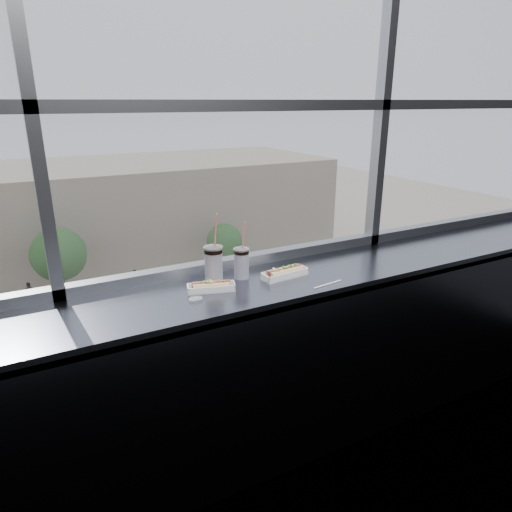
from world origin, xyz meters
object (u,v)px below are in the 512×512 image
car_near_c (78,393)px  pedestrian_b (30,292)px  soda_cup_right (241,262)px  car_near_e (322,329)px  tree_right (225,242)px  soda_cup_left (214,263)px  hotdog_tray_right (285,272)px  car_far_c (243,281)px  car_far_b (71,317)px  pedestrian_c (135,278)px  loose_straw (328,284)px  car_near_d (202,362)px  hotdog_tray_left (211,286)px  tree_center (59,255)px  wrapper (196,299)px

car_near_c → pedestrian_b: car_near_c is taller
soda_cup_right → car_near_e: soda_cup_right is taller
tree_right → soda_cup_left: bearing=-114.1°
hotdog_tray_right → pedestrian_b: 31.37m
pedestrian_b → car_far_c: bearing=159.0°
soda_cup_left → soda_cup_right: 0.16m
car_far_b → car_near_c: bearing=-177.9°
pedestrian_c → car_near_c: bearing=-24.1°
soda_cup_right → car_near_c: 19.60m
soda_cup_left → pedestrian_b: soda_cup_left is taller
soda_cup_left → car_far_c: (12.16, 24.17, -11.04)m
soda_cup_left → car_far_b: soda_cup_left is taller
loose_straw → car_near_d: 20.59m
loose_straw → soda_cup_right: bearing=132.2°
hotdog_tray_left → soda_cup_right: soda_cup_right is taller
tree_center → wrapper: bearing=-92.3°
soda_cup_right → car_far_b: (0.75, 24.18, -11.14)m
car_far_b → car_near_d: car_far_b is taller
car_near_c → tree_center: tree_center is taller
soda_cup_left → wrapper: size_ratio=4.47×
car_near_d → pedestrian_c: 12.44m
car_far_c → tree_center: tree_center is taller
wrapper → tree_right: size_ratio=0.02×
car_near_d → hotdog_tray_right: bearing=155.1°
hotdog_tray_right → tree_center: 29.52m
soda_cup_right → hotdog_tray_right: bearing=-25.8°
car_far_b → pedestrian_c: 6.57m
hotdog_tray_left → soda_cup_right: (0.22, 0.09, 0.07)m
wrapper → car_far_b: 26.76m
hotdog_tray_right → tree_right: 32.16m
hotdog_tray_right → pedestrian_c: 31.26m
wrapper → car_near_c: (0.36, 16.34, -10.98)m
soda_cup_left → car_near_e: (13.03, 16.17, -11.21)m
wrapper → car_near_e: (13.21, 16.34, -11.11)m
hotdog_tray_right → car_far_b: bearing=83.7°
soda_cup_left → car_near_d: soda_cup_left is taller
soda_cup_right → car_near_c: bearing=89.9°
soda_cup_right → wrapper: bearing=-153.5°
hotdog_tray_right → tree_right: (12.22, 28.28, -9.24)m
car_near_d → loose_straw: bearing=155.7°
soda_cup_right → car_far_b: size_ratio=0.05×
pedestrian_b → loose_straw: bearing=93.0°
wrapper → pedestrian_b: bearing=91.6°
car_far_c → tree_center: 12.13m
hotdog_tray_left → loose_straw: (0.57, -0.22, -0.02)m
wrapper → car_near_e: 23.77m
tree_right → car_far_b: bearing=-161.1°
wrapper → pedestrian_b: wrapper is taller
hotdog_tray_left → car_far_c: 29.29m
soda_cup_right → loose_straw: soda_cup_right is taller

